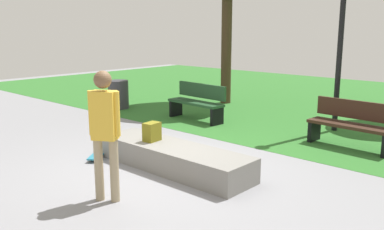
{
  "coord_description": "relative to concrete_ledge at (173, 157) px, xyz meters",
  "views": [
    {
      "loc": [
        4.74,
        -4.51,
        2.31
      ],
      "look_at": [
        0.08,
        0.61,
        0.84
      ],
      "focal_mm": 38.97,
      "sensor_mm": 36.0,
      "label": 1
    }
  ],
  "objects": [
    {
      "name": "trash_bin",
      "position": [
        -4.88,
        2.68,
        0.2
      ],
      "size": [
        0.59,
        0.59,
        0.81
      ],
      "primitive_type": "cylinder",
      "color": "#333338",
      "rests_on": "ground_plane"
    },
    {
      "name": "ground_plane",
      "position": [
        -0.08,
        -0.14,
        -0.2
      ],
      "size": [
        28.0,
        28.0,
        0.0
      ],
      "primitive_type": "plane",
      "color": "gray"
    },
    {
      "name": "park_bench_by_oak",
      "position": [
        1.67,
        3.22,
        0.28
      ],
      "size": [
        1.62,
        0.56,
        0.91
      ],
      "color": "#331E14",
      "rests_on": "ground_plane"
    },
    {
      "name": "backpack_on_ledge",
      "position": [
        -0.47,
        -0.03,
        0.36
      ],
      "size": [
        0.23,
        0.3,
        0.32
      ],
      "primitive_type": "cube",
      "rotation": [
        0.0,
        0.0,
        4.82
      ],
      "color": "olive",
      "rests_on": "concrete_ledge"
    },
    {
      "name": "skater_performing_trick",
      "position": [
        0.25,
        -1.5,
        0.84
      ],
      "size": [
        0.38,
        0.34,
        1.76
      ],
      "color": "tan",
      "rests_on": "ground_plane"
    },
    {
      "name": "park_bench_center_lawn",
      "position": [
        -2.17,
        3.06,
        0.28
      ],
      "size": [
        1.63,
        0.57,
        0.91
      ],
      "color": "#1E4223",
      "rests_on": "ground_plane"
    },
    {
      "name": "grass_lawn",
      "position": [
        -0.08,
        7.88,
        -0.2
      ],
      "size": [
        26.6,
        11.95,
        0.01
      ],
      "primitive_type": "cube",
      "color": "#2D6B28",
      "rests_on": "ground_plane"
    },
    {
      "name": "skateboard_by_ledge",
      "position": [
        -1.46,
        -0.43,
        -0.14
      ],
      "size": [
        0.64,
        0.76,
        0.08
      ],
      "color": "teal",
      "rests_on": "ground_plane"
    },
    {
      "name": "concrete_ledge",
      "position": [
        0.0,
        0.0,
        0.0
      ],
      "size": [
        2.89,
        0.8,
        0.4
      ],
      "primitive_type": "cube",
      "color": "gray",
      "rests_on": "ground_plane"
    }
  ]
}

